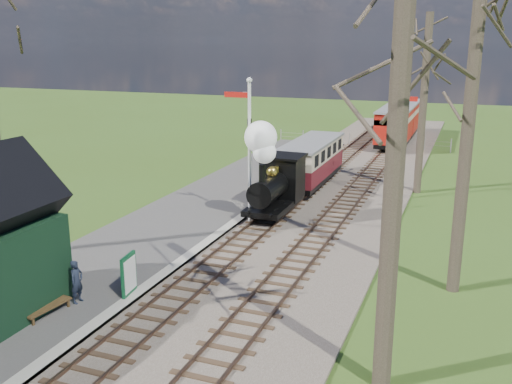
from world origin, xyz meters
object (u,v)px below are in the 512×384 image
at_px(semaphore_near, 248,141).
at_px(semaphore_far, 393,133).
at_px(locomotive, 274,174).
at_px(coach, 311,160).
at_px(bench, 44,301).
at_px(sign_board, 129,274).
at_px(red_carriage_a, 394,127).
at_px(person, 77,282).
at_px(red_carriage_b, 404,118).

xyz_separation_m(semaphore_near, semaphore_far, (5.14, 6.00, -0.27)).
distance_m(semaphore_near, locomotive, 2.10).
height_order(coach, bench, coach).
bearing_deg(coach, sign_board, -95.02).
distance_m(semaphore_near, sign_board, 8.73).
bearing_deg(locomotive, red_carriage_a, 82.18).
bearing_deg(locomotive, person, -103.20).
distance_m(semaphore_near, red_carriage_b, 25.92).
relative_size(red_carriage_b, bench, 3.65).
bearing_deg(person, red_carriage_b, -6.63).
relative_size(semaphore_far, red_carriage_a, 1.04).
relative_size(coach, red_carriage_a, 1.25).
bearing_deg(person, red_carriage_a, -8.15).
distance_m(red_carriage_b, sign_board, 34.11).
bearing_deg(red_carriage_b, sign_board, -96.66).
bearing_deg(coach, bench, -99.35).
height_order(semaphore_near, person, semaphore_near).
bearing_deg(red_carriage_a, bench, -100.21).
bearing_deg(semaphore_near, person, -100.26).
bearing_deg(red_carriage_a, sign_board, -97.94).
relative_size(locomotive, sign_board, 3.44).
bearing_deg(sign_board, locomotive, 81.83).
relative_size(locomotive, red_carriage_b, 0.78).
xyz_separation_m(semaphore_near, bench, (-2.10, -10.24, -3.03)).
relative_size(red_carriage_a, red_carriage_b, 1.00).
height_order(red_carriage_a, person, red_carriage_a).
xyz_separation_m(locomotive, coach, (0.01, 6.06, -0.53)).
bearing_deg(locomotive, semaphore_near, -124.44).
xyz_separation_m(coach, person, (-2.45, -16.46, -0.62)).
bearing_deg(bench, sign_board, 52.73).
relative_size(semaphore_near, person, 4.79).
bearing_deg(sign_board, person, -136.51).
distance_m(coach, bench, 17.66).
xyz_separation_m(semaphore_near, person, (-1.68, -9.29, -2.77)).
bearing_deg(semaphore_near, semaphore_far, 49.40).
distance_m(semaphore_far, red_carriage_a, 14.33).
bearing_deg(sign_board, semaphore_far, 68.10).
xyz_separation_m(red_carriage_a, sign_board, (-3.96, -28.37, -0.77)).
relative_size(semaphore_near, bench, 4.12).
xyz_separation_m(semaphore_near, red_carriage_b, (3.37, 25.62, -2.02)).
bearing_deg(red_carriage_b, semaphore_far, -84.83).
xyz_separation_m(semaphore_far, coach, (-4.37, 1.17, -1.88)).
bearing_deg(red_carriage_b, coach, -98.02).
distance_m(locomotive, coach, 6.08).
height_order(semaphore_far, sign_board, semaphore_far).
relative_size(red_carriage_b, sign_board, 4.39).
bearing_deg(coach, semaphore_near, -96.13).
xyz_separation_m(semaphore_far, locomotive, (-4.39, -4.90, -1.35)).
distance_m(semaphore_far, locomotive, 6.71).
bearing_deg(locomotive, bench, -104.12).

